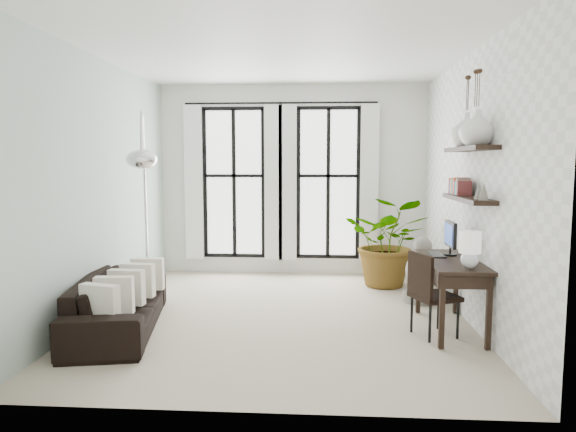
# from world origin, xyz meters

# --- Properties ---
(floor) EXTENTS (5.00, 5.00, 0.00)m
(floor) POSITION_xyz_m (0.00, 0.00, 0.00)
(floor) COLOR #BFB098
(floor) RESTS_ON ground
(ceiling) EXTENTS (5.00, 5.00, 0.00)m
(ceiling) POSITION_xyz_m (0.00, 0.00, 3.20)
(ceiling) COLOR white
(ceiling) RESTS_ON wall_back
(wall_left) EXTENTS (0.00, 5.00, 5.00)m
(wall_left) POSITION_xyz_m (-2.25, 0.00, 1.60)
(wall_left) COLOR #AEC2B6
(wall_left) RESTS_ON floor
(wall_right) EXTENTS (0.00, 5.00, 5.00)m
(wall_right) POSITION_xyz_m (2.25, 0.00, 1.60)
(wall_right) COLOR white
(wall_right) RESTS_ON floor
(wall_back) EXTENTS (4.50, 0.00, 4.50)m
(wall_back) POSITION_xyz_m (0.00, 2.50, 1.60)
(wall_back) COLOR white
(wall_back) RESTS_ON floor
(windows) EXTENTS (3.26, 0.13, 2.65)m
(windows) POSITION_xyz_m (-0.20, 2.43, 1.56)
(windows) COLOR white
(windows) RESTS_ON wall_back
(wall_shelves) EXTENTS (0.25, 1.30, 0.60)m
(wall_shelves) POSITION_xyz_m (2.11, -0.38, 1.73)
(wall_shelves) COLOR black
(wall_shelves) RESTS_ON wall_right
(sofa) EXTENTS (1.19, 2.21, 0.61)m
(sofa) POSITION_xyz_m (-1.80, -0.67, 0.31)
(sofa) COLOR black
(sofa) RESTS_ON floor
(throw_pillows) EXTENTS (0.40, 1.52, 0.40)m
(throw_pillows) POSITION_xyz_m (-1.70, -0.67, 0.50)
(throw_pillows) COLOR silver
(throw_pillows) RESTS_ON sofa
(plant) EXTENTS (1.51, 1.40, 1.38)m
(plant) POSITION_xyz_m (1.53, 1.65, 0.69)
(plant) COLOR #2D7228
(plant) RESTS_ON floor
(desk) EXTENTS (0.58, 1.38, 1.20)m
(desk) POSITION_xyz_m (1.94, -0.46, 0.75)
(desk) COLOR black
(desk) RESTS_ON floor
(desk_chair) EXTENTS (0.57, 0.57, 0.93)m
(desk_chair) POSITION_xyz_m (1.66, -0.66, 0.53)
(desk_chair) COLOR black
(desk_chair) RESTS_ON floor
(arc_lamp) EXTENTS (0.76, 1.58, 2.51)m
(arc_lamp) POSITION_xyz_m (-1.70, -0.02, 1.94)
(arc_lamp) COLOR silver
(arc_lamp) RESTS_ON floor
(buddha) EXTENTS (0.50, 0.50, 0.90)m
(buddha) POSITION_xyz_m (1.87, 0.77, 0.38)
(buddha) COLOR gray
(buddha) RESTS_ON floor
(vase_a) EXTENTS (0.37, 0.37, 0.38)m
(vase_a) POSITION_xyz_m (2.11, -0.67, 2.27)
(vase_a) COLOR white
(vase_a) RESTS_ON shelf_upper
(vase_b) EXTENTS (0.37, 0.37, 0.38)m
(vase_b) POSITION_xyz_m (2.11, -0.27, 2.27)
(vase_b) COLOR white
(vase_b) RESTS_ON shelf_upper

